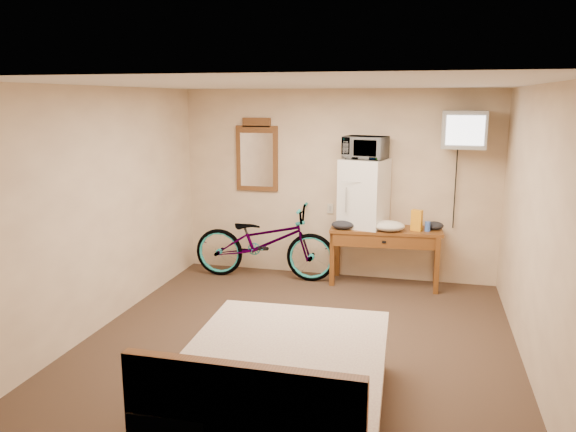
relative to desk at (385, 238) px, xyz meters
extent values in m
plane|color=#3F2B1F|center=(-0.68, -2.00, -0.63)|extent=(4.60, 4.60, 0.00)
plane|color=silver|center=(-0.68, -2.00, 1.87)|extent=(4.60, 4.60, 0.00)
cube|color=beige|center=(-0.68, 0.30, 0.62)|extent=(4.20, 0.04, 2.50)
cube|color=beige|center=(-0.68, -4.30, 0.62)|extent=(4.20, 0.04, 2.50)
cube|color=beige|center=(-2.78, -2.00, 0.62)|extent=(0.04, 4.60, 2.50)
cube|color=beige|center=(1.42, -2.00, 0.62)|extent=(0.04, 4.60, 2.50)
cube|color=beige|center=(-0.76, 0.29, 0.29)|extent=(0.08, 0.01, 0.13)
cube|color=brown|center=(0.00, 0.04, 0.10)|extent=(1.44, 0.63, 0.04)
cube|color=brown|center=(-0.65, -0.18, -0.28)|extent=(0.06, 0.06, 0.71)
cube|color=brown|center=(0.65, -0.18, -0.28)|extent=(0.06, 0.06, 0.71)
cube|color=brown|center=(-0.65, 0.26, -0.28)|extent=(0.06, 0.06, 0.71)
cube|color=brown|center=(0.65, 0.26, -0.28)|extent=(0.06, 0.06, 0.71)
cube|color=brown|center=(0.00, -0.20, 0.00)|extent=(1.28, 0.12, 0.16)
cube|color=black|center=(0.00, -0.22, 0.00)|extent=(0.05, 0.02, 0.03)
cube|color=white|center=(-0.29, 0.07, 0.55)|extent=(0.65, 0.63, 0.87)
cube|color=#999994|center=(-0.29, -0.19, 0.73)|extent=(0.53, 0.01, 0.00)
cylinder|color=#999994|center=(-0.49, -0.19, 0.50)|extent=(0.02, 0.02, 0.31)
imported|color=white|center=(-0.29, 0.07, 1.13)|extent=(0.59, 0.46, 0.29)
cube|color=orange|center=(0.38, -0.01, 0.25)|extent=(0.15, 0.11, 0.26)
cylinder|color=blue|center=(0.52, -0.01, 0.18)|extent=(0.07, 0.07, 0.12)
ellipsoid|color=beige|center=(0.04, -0.11, 0.18)|extent=(0.41, 0.32, 0.13)
ellipsoid|color=black|center=(-0.53, -0.15, 0.17)|extent=(0.29, 0.22, 0.11)
ellipsoid|color=black|center=(0.60, 0.10, 0.17)|extent=(0.23, 0.18, 0.10)
cube|color=black|center=(0.88, 0.29, 1.27)|extent=(0.14, 0.02, 0.14)
cylinder|color=black|center=(0.88, 0.24, 1.27)|extent=(0.05, 0.30, 0.05)
cube|color=#999994|center=(0.88, 0.02, 1.38)|extent=(0.53, 0.45, 0.45)
cube|color=white|center=(0.88, -0.20, 1.38)|extent=(0.43, 0.03, 0.34)
cube|color=black|center=(0.88, 0.24, 1.38)|extent=(0.32, 0.02, 0.28)
cube|color=brown|center=(-1.79, 0.28, 0.94)|extent=(0.58, 0.04, 0.88)
cube|color=brown|center=(-1.79, 0.28, 1.42)|extent=(0.39, 0.04, 0.12)
cube|color=white|center=(-1.79, 0.25, 0.92)|extent=(0.46, 0.01, 0.72)
imported|color=black|center=(-1.59, -0.08, -0.13)|extent=(1.94, 0.75, 1.01)
cube|color=brown|center=(-0.50, -3.30, -0.43)|extent=(1.53, 2.00, 0.40)
cube|color=beige|center=(-0.50, -3.30, -0.18)|extent=(1.57, 2.04, 0.14)
cube|color=brown|center=(-0.50, -4.26, -0.08)|extent=(1.46, 0.08, 0.70)
ellipsoid|color=white|center=(-0.84, -3.95, -0.05)|extent=(0.57, 0.35, 0.20)
ellipsoid|color=white|center=(-0.16, -3.95, -0.05)|extent=(0.57, 0.35, 0.20)
camera|label=1|loc=(0.47, -7.04, 1.74)|focal=35.00mm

